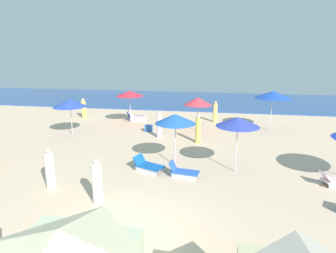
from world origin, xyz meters
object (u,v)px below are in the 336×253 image
object	(u,v)px
umbrella_0	(273,95)
beachgoer_3	(50,169)
beachgoer_1	(84,109)
beachgoer_2	(198,129)
lounge_chair_1_1	(148,166)
beachgoer_4	(97,183)
umbrella_1	(175,119)
umbrella_3	(238,122)
lounge_chair_6_0	(135,117)
cooler_box_1	(149,128)
umbrella_6	(130,93)
beachgoer_6	(215,112)
umbrella_4	(70,103)
lounge_chair_1_0	(183,172)
beachgoer_0	(159,125)
umbrella_5	(198,101)
lounge_chair_6_1	(137,117)

from	to	relation	value
umbrella_0	beachgoer_3	bearing A→B (deg)	-134.10
beachgoer_1	beachgoer_2	world-z (taller)	beachgoer_2
lounge_chair_1_1	beachgoer_4	bearing A→B (deg)	-176.89
umbrella_1	umbrella_3	size ratio (longest dim) A/B	0.99
lounge_chair_6_0	beachgoer_4	size ratio (longest dim) A/B	0.80
beachgoer_2	cooler_box_1	world-z (taller)	beachgoer_2
umbrella_0	umbrella_6	size ratio (longest dim) A/B	1.09
beachgoer_1	beachgoer_4	world-z (taller)	beachgoer_4
beachgoer_6	umbrella_3	bearing A→B (deg)	157.80
lounge_chair_1_1	umbrella_3	bearing A→B (deg)	-58.39
beachgoer_1	cooler_box_1	bearing A→B (deg)	-72.02
beachgoer_3	beachgoer_4	distance (m)	2.43
lounge_chair_1_1	umbrella_4	size ratio (longest dim) A/B	0.66
lounge_chair_1_0	beachgoer_2	xyz separation A→B (m)	(0.32, 4.91, 0.59)
umbrella_1	beachgoer_0	distance (m)	4.83
umbrella_3	lounge_chair_6_0	xyz separation A→B (m)	(-7.31, 9.11, -2.10)
beachgoer_4	umbrella_6	bearing A→B (deg)	157.41
umbrella_1	beachgoer_1	xyz separation A→B (m)	(-8.71, 8.61, -1.55)
beachgoer_1	lounge_chair_6_0	bearing A→B (deg)	-43.57
umbrella_0	umbrella_1	bearing A→B (deg)	-127.68
lounge_chair_1_0	umbrella_3	bearing A→B (deg)	-60.01
beachgoer_1	beachgoer_6	distance (m)	10.53
umbrella_3	beachgoer_0	distance (m)	6.59
lounge_chair_1_1	umbrella_3	xyz separation A→B (m)	(3.93, 0.59, 2.08)
lounge_chair_6_0	beachgoer_2	size ratio (longest dim) A/B	0.79
umbrella_5	beachgoer_0	xyz separation A→B (m)	(-2.26, -1.80, -1.29)
umbrella_4	beachgoer_3	distance (m)	7.86
lounge_chair_1_0	umbrella_5	xyz separation A→B (m)	(0.12, 7.37, 1.86)
lounge_chair_1_0	lounge_chair_1_1	xyz separation A→B (m)	(-1.65, 0.34, 0.03)
umbrella_1	umbrella_6	size ratio (longest dim) A/B	1.01
lounge_chair_6_0	beachgoer_1	world-z (taller)	beachgoer_1
umbrella_0	lounge_chair_6_0	size ratio (longest dim) A/B	2.02
umbrella_4	umbrella_5	world-z (taller)	umbrella_5
umbrella_3	umbrella_5	world-z (taller)	umbrella_3
lounge_chair_6_1	beachgoer_2	xyz separation A→B (m)	(5.00, -4.66, 0.53)
lounge_chair_1_0	beachgoer_2	world-z (taller)	beachgoer_2
lounge_chair_1_0	cooler_box_1	bearing A→B (deg)	32.23
umbrella_0	umbrella_6	world-z (taller)	umbrella_0
beachgoer_4	beachgoer_6	xyz separation A→B (m)	(4.05, 12.93, -0.01)
beachgoer_3	umbrella_6	bearing A→B (deg)	-38.00
umbrella_1	beachgoer_3	bearing A→B (deg)	-144.67
umbrella_5	umbrella_6	world-z (taller)	umbrella_6
umbrella_4	umbrella_6	xyz separation A→B (m)	(2.95, 3.39, 0.21)
umbrella_5	beachgoer_4	world-z (taller)	umbrella_5
umbrella_6	beachgoer_1	size ratio (longest dim) A/B	1.56
beachgoer_2	umbrella_1	bearing A→B (deg)	-60.20
umbrella_5	umbrella_6	xyz separation A→B (m)	(-5.07, 1.30, 0.20)
umbrella_3	beachgoer_2	bearing A→B (deg)	116.20
lounge_chair_1_0	lounge_chair_6_1	size ratio (longest dim) A/B	0.90
lounge_chair_1_1	beachgoer_2	xyz separation A→B (m)	(1.98, 4.57, 0.56)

